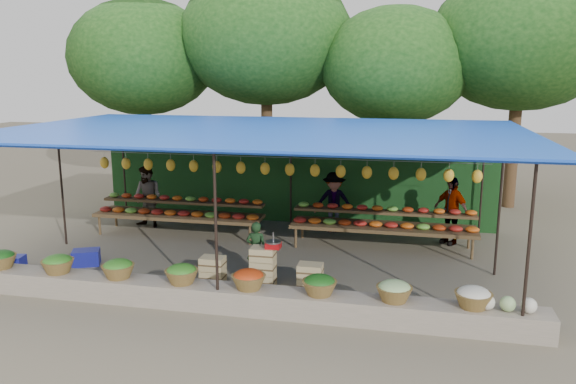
% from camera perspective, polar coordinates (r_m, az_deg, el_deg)
% --- Properties ---
extents(ground, '(60.00, 60.00, 0.00)m').
position_cam_1_polar(ground, '(12.34, -2.59, -6.72)').
color(ground, '#6B624F').
rests_on(ground, ground).
extents(stone_curb, '(10.60, 0.55, 0.40)m').
position_cam_1_polar(stone_curb, '(9.81, -6.84, -10.58)').
color(stone_curb, slate).
rests_on(stone_curb, ground).
extents(stall_canopy, '(10.80, 6.60, 2.82)m').
position_cam_1_polar(stall_canopy, '(11.82, -2.64, 5.79)').
color(stall_canopy, black).
rests_on(stall_canopy, ground).
extents(produce_baskets, '(8.98, 0.58, 0.34)m').
position_cam_1_polar(produce_baskets, '(9.70, -7.45, -8.53)').
color(produce_baskets, brown).
rests_on(produce_baskets, stone_curb).
extents(netting_backdrop, '(10.60, 0.06, 2.50)m').
position_cam_1_polar(netting_backdrop, '(15.00, 0.48, 1.58)').
color(netting_backdrop, '#1C4E1F').
rests_on(netting_backdrop, ground).
extents(tree_row, '(16.51, 5.50, 7.12)m').
position_cam_1_polar(tree_row, '(17.58, 4.22, 14.37)').
color(tree_row, '#3A2315').
rests_on(tree_row, ground).
extents(fruit_table_left, '(4.21, 0.95, 0.93)m').
position_cam_1_polar(fruit_table_left, '(14.20, -10.95, -1.88)').
color(fruit_table_left, '#4A391D').
rests_on(fruit_table_left, ground).
extents(fruit_table_right, '(4.21, 0.95, 0.93)m').
position_cam_1_polar(fruit_table_right, '(13.08, 9.64, -3.02)').
color(fruit_table_right, '#4A391D').
rests_on(fruit_table_right, ground).
extents(crate_counter, '(2.35, 0.34, 0.77)m').
position_cam_1_polar(crate_counter, '(10.66, -2.70, -7.99)').
color(crate_counter, tan).
rests_on(crate_counter, ground).
extents(weighing_scale, '(0.29, 0.29, 0.30)m').
position_cam_1_polar(weighing_scale, '(10.44, -1.50, -5.34)').
color(weighing_scale, '#B70E13').
rests_on(weighing_scale, crate_counter).
extents(vendor_seated, '(0.41, 0.27, 1.13)m').
position_cam_1_polar(vendor_seated, '(11.07, -3.23, -5.85)').
color(vendor_seated, '#163117').
rests_on(vendor_seated, ground).
extents(customer_left, '(0.90, 0.77, 1.61)m').
position_cam_1_polar(customer_left, '(15.03, -14.04, -0.47)').
color(customer_left, slate).
rests_on(customer_left, ground).
extents(customer_mid, '(1.05, 0.69, 1.54)m').
position_cam_1_polar(customer_mid, '(14.20, 4.68, -1.04)').
color(customer_mid, slate).
rests_on(customer_mid, ground).
extents(customer_right, '(0.96, 0.92, 1.61)m').
position_cam_1_polar(customer_right, '(13.69, 16.21, -1.80)').
color(customer_right, slate).
rests_on(customer_right, ground).
extents(blue_crate_front, '(0.50, 0.40, 0.27)m').
position_cam_1_polar(blue_crate_front, '(12.95, -26.18, -6.43)').
color(blue_crate_front, navy).
rests_on(blue_crate_front, ground).
extents(blue_crate_back, '(0.65, 0.58, 0.32)m').
position_cam_1_polar(blue_crate_back, '(12.59, -19.82, -6.27)').
color(blue_crate_back, navy).
rests_on(blue_crate_back, ground).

